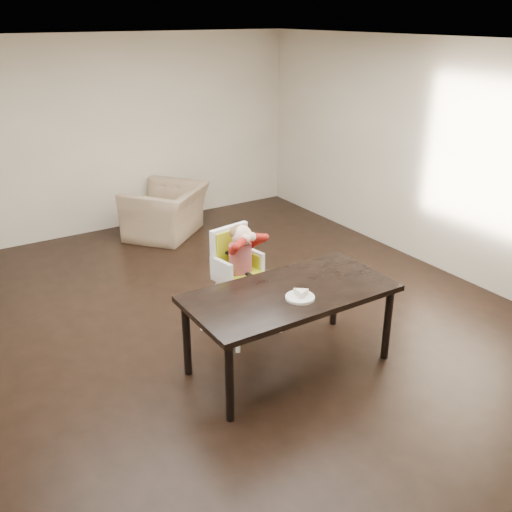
{
  "coord_description": "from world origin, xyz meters",
  "views": [
    {
      "loc": [
        -2.38,
        -4.32,
        2.94
      ],
      "look_at": [
        0.12,
        -0.37,
        0.93
      ],
      "focal_mm": 40.0,
      "sensor_mm": 36.0,
      "label": 1
    }
  ],
  "objects": [
    {
      "name": "plate",
      "position": [
        0.18,
        -0.97,
        0.77
      ],
      "size": [
        0.25,
        0.25,
        0.07
      ],
      "rotation": [
        0.0,
        0.0,
        -0.02
      ],
      "color": "white",
      "rests_on": "dining_table"
    },
    {
      "name": "high_chair",
      "position": [
        0.14,
        -0.04,
        0.79
      ],
      "size": [
        0.54,
        0.54,
        1.13
      ],
      "rotation": [
        0.0,
        0.0,
        0.16
      ],
      "color": "white",
      "rests_on": "ground"
    },
    {
      "name": "ground",
      "position": [
        0.0,
        0.0,
        0.0
      ],
      "size": [
        7.0,
        7.0,
        0.0
      ],
      "primitive_type": "plane",
      "color": "black",
      "rests_on": "ground"
    },
    {
      "name": "dining_table",
      "position": [
        0.19,
        -0.81,
        0.67
      ],
      "size": [
        1.8,
        0.9,
        0.75
      ],
      "color": "black",
      "rests_on": "ground"
    },
    {
      "name": "room_walls",
      "position": [
        0.0,
        0.0,
        1.86
      ],
      "size": [
        6.02,
        7.02,
        2.71
      ],
      "color": "beige",
      "rests_on": "ground"
    },
    {
      "name": "armchair",
      "position": [
        0.62,
        2.8,
        0.47
      ],
      "size": [
        1.27,
        1.23,
        0.94
      ],
      "primitive_type": "imported",
      "rotation": [
        0.0,
        0.0,
        3.84
      ],
      "color": "tan",
      "rests_on": "ground"
    }
  ]
}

